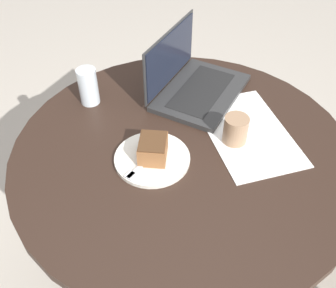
# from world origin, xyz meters

# --- Properties ---
(ground_plane) EXTENTS (12.00, 12.00, 0.00)m
(ground_plane) POSITION_xyz_m (0.00, 0.00, 0.00)
(ground_plane) COLOR #B7AD9E
(dining_table) EXTENTS (1.03, 1.03, 0.77)m
(dining_table) POSITION_xyz_m (0.00, 0.00, 0.57)
(dining_table) COLOR black
(dining_table) RESTS_ON ground_plane
(paper_document) EXTENTS (0.39, 0.25, 0.00)m
(paper_document) POSITION_xyz_m (0.00, 0.21, 0.77)
(paper_document) COLOR white
(paper_document) RESTS_ON dining_table
(plate) EXTENTS (0.22, 0.22, 0.01)m
(plate) POSITION_xyz_m (0.02, -0.10, 0.78)
(plate) COLOR silver
(plate) RESTS_ON dining_table
(cake_slice) EXTENTS (0.12, 0.11, 0.06)m
(cake_slice) POSITION_xyz_m (0.02, -0.10, 0.81)
(cake_slice) COLOR brown
(cake_slice) RESTS_ON plate
(fork) EXTENTS (0.11, 0.15, 0.00)m
(fork) POSITION_xyz_m (0.04, -0.14, 0.79)
(fork) COLOR silver
(fork) RESTS_ON plate
(coffee_glass) EXTENTS (0.07, 0.07, 0.09)m
(coffee_glass) POSITION_xyz_m (0.02, 0.16, 0.82)
(coffee_glass) COLOR #997556
(coffee_glass) RESTS_ON dining_table
(water_glass) EXTENTS (0.06, 0.06, 0.13)m
(water_glass) POSITION_xyz_m (-0.31, -0.22, 0.83)
(water_glass) COLOR silver
(water_glass) RESTS_ON dining_table
(laptop) EXTENTS (0.41, 0.42, 0.21)m
(laptop) POSITION_xyz_m (-0.25, 0.13, 0.81)
(laptop) COLOR #2D2D2D
(laptop) RESTS_ON dining_table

